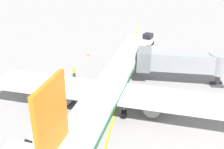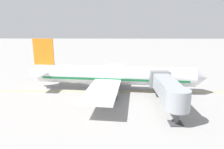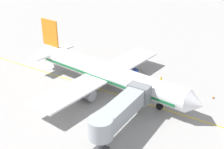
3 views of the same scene
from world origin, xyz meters
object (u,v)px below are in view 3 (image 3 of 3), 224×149
Objects in this scene: parked_airliner at (106,73)px; baggage_tug_lead at (87,63)px; baggage_cart_third_in_train at (109,65)px; safety_cone_nose_left at (213,97)px; ground_crew_wing_walker at (161,80)px; jet_bridge at (121,110)px; baggage_cart_second_in_train at (121,68)px; baggage_cart_front at (132,72)px.

baggage_tug_lead is (-6.17, -8.98, -2.47)m from parked_airliner.
safety_cone_nose_left is at bearing 89.18° from baggage_cart_third_in_train.
ground_crew_wing_walker is at bearing 87.53° from baggage_cart_third_in_train.
jet_bridge is 8.04× the size of ground_crew_wing_walker.
baggage_tug_lead is 17.06m from ground_crew_wing_walker.
safety_cone_nose_left is at bearing 89.00° from baggage_cart_second_in_train.
parked_airliner reaches higher than baggage_cart_third_in_train.
baggage_cart_second_in_train is at bearing -149.80° from jet_bridge.
ground_crew_wing_walker is at bearing 86.14° from baggage_cart_front.
baggage_tug_lead is at bearing -88.10° from safety_cone_nose_left.
baggage_cart_third_in_train is (-0.08, -5.57, 0.00)m from baggage_cart_front.
parked_airliner is 2.75× the size of jet_bridge.
baggage_tug_lead is 0.91× the size of baggage_cart_third_in_train.
baggage_cart_third_in_train is at bearing -90.82° from safety_cone_nose_left.
baggage_tug_lead is at bearing -131.48° from jet_bridge.
parked_airliner is at bearing -49.59° from ground_crew_wing_walker.
baggage_cart_second_in_train is at bearing -92.17° from baggage_cart_front.
baggage_cart_front is 1.76× the size of ground_crew_wing_walker.
parked_airliner is 12.98m from jet_bridge.
ground_crew_wing_walker is at bearing 86.64° from baggage_cart_second_in_train.
baggage_cart_third_in_train is (-16.93, -12.74, -2.51)m from jet_bridge.
baggage_tug_lead reaches higher than baggage_cart_third_in_train.
baggage_tug_lead is 0.91× the size of baggage_cart_front.
jet_bridge is 4.58× the size of baggage_cart_front.
parked_airliner reaches higher than safety_cone_nose_left.
safety_cone_nose_left is (-0.20, 9.99, -0.66)m from ground_crew_wing_walker.
jet_bridge is at bearing -29.15° from safety_cone_nose_left.
baggage_cart_second_in_train reaches higher than safety_cone_nose_left.
safety_cone_nose_left is at bearing 150.85° from jet_bridge.
baggage_cart_second_in_train is at bearing 98.86° from baggage_tug_lead.
baggage_cart_third_in_train is (-7.38, -3.95, -2.24)m from parked_airliner.
baggage_cart_second_in_train is 9.15m from ground_crew_wing_walker.
baggage_cart_front is (-16.84, -7.18, -2.51)m from jet_bridge.
baggage_cart_front is at bearing -156.92° from jet_bridge.
ground_crew_wing_walker is at bearing -88.84° from safety_cone_nose_left.
jet_bridge is at bearing 42.67° from parked_airliner.
baggage_cart_front is 6.46m from ground_crew_wing_walker.
safety_cone_nose_left is (0.32, 22.01, -0.66)m from baggage_cart_third_in_train.
jet_bridge is (9.54, 8.80, 0.27)m from parked_airliner.
safety_cone_nose_left is (-16.61, 9.26, -3.16)m from jet_bridge.
jet_bridge reaches higher than safety_cone_nose_left.
baggage_cart_third_in_train is at bearing -92.47° from ground_crew_wing_walker.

